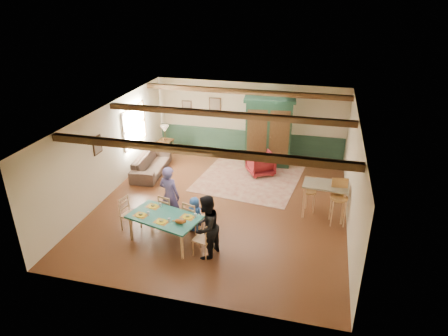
% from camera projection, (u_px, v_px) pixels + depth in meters
% --- Properties ---
extents(floor, '(8.00, 8.00, 0.00)m').
position_uv_depth(floor, '(222.00, 204.00, 11.68)').
color(floor, '#4B2615').
rests_on(floor, ground).
extents(wall_back, '(7.00, 0.02, 2.70)m').
position_uv_depth(wall_back, '(249.00, 119.00, 14.63)').
color(wall_back, beige).
rests_on(wall_back, floor).
extents(wall_left, '(0.02, 8.00, 2.70)m').
position_uv_depth(wall_left, '(109.00, 150.00, 11.89)').
color(wall_left, beige).
rests_on(wall_left, floor).
extents(wall_right, '(0.02, 8.00, 2.70)m').
position_uv_depth(wall_right, '(353.00, 175.00, 10.34)').
color(wall_right, beige).
rests_on(wall_right, floor).
extents(ceiling, '(7.00, 8.00, 0.02)m').
position_uv_depth(ceiling, '(222.00, 115.00, 10.55)').
color(ceiling, white).
rests_on(ceiling, wall_back).
extents(wainscot_back, '(6.95, 0.03, 0.90)m').
position_uv_depth(wainscot_back, '(249.00, 142.00, 14.99)').
color(wainscot_back, '#203C2C').
rests_on(wainscot_back, floor).
extents(ceiling_beam_front, '(6.95, 0.16, 0.16)m').
position_uv_depth(ceiling_beam_front, '(196.00, 151.00, 8.56)').
color(ceiling_beam_front, '#33200E').
rests_on(ceiling_beam_front, ceiling).
extents(ceiling_beam_mid, '(6.95, 0.16, 0.16)m').
position_uv_depth(ceiling_beam_mid, '(226.00, 114.00, 10.94)').
color(ceiling_beam_mid, '#33200E').
rests_on(ceiling_beam_mid, ceiling).
extents(ceiling_beam_back, '(6.95, 0.16, 0.16)m').
position_uv_depth(ceiling_beam_back, '(245.00, 92.00, 13.22)').
color(ceiling_beam_back, '#33200E').
rests_on(ceiling_beam_back, ceiling).
extents(window_left, '(0.06, 1.60, 1.30)m').
position_uv_depth(window_left, '(134.00, 126.00, 13.30)').
color(window_left, white).
rests_on(window_left, wall_left).
extents(picture_left_wall, '(0.04, 0.42, 0.52)m').
position_uv_depth(picture_left_wall, '(97.00, 145.00, 11.19)').
color(picture_left_wall, gray).
rests_on(picture_left_wall, wall_left).
extents(picture_back_a, '(0.45, 0.04, 0.55)m').
position_uv_depth(picture_back_a, '(215.00, 105.00, 14.70)').
color(picture_back_a, gray).
rests_on(picture_back_a, wall_back).
extents(picture_back_b, '(0.38, 0.04, 0.48)m').
position_uv_depth(picture_back_b, '(187.00, 107.00, 15.01)').
color(picture_back_b, gray).
rests_on(picture_back_b, wall_back).
extents(dining_table, '(1.91, 1.36, 0.72)m').
position_uv_depth(dining_table, '(165.00, 229.00, 9.86)').
color(dining_table, '#216B5C').
rests_on(dining_table, floor).
extents(dining_chair_far_left, '(0.50, 0.51, 0.91)m').
position_uv_depth(dining_chair_far_left, '(169.00, 209.00, 10.54)').
color(dining_chair_far_left, tan).
rests_on(dining_chair_far_left, floor).
extents(dining_chair_far_right, '(0.50, 0.51, 0.91)m').
position_uv_depth(dining_chair_far_right, '(193.00, 216.00, 10.20)').
color(dining_chair_far_right, tan).
rests_on(dining_chair_far_right, floor).
extents(dining_chair_end_left, '(0.51, 0.50, 0.91)m').
position_uv_depth(dining_chair_end_left, '(130.00, 214.00, 10.30)').
color(dining_chair_end_left, tan).
rests_on(dining_chair_end_left, floor).
extents(dining_chair_end_right, '(0.51, 0.50, 0.91)m').
position_uv_depth(dining_chair_end_right, '(203.00, 238.00, 9.34)').
color(dining_chair_end_right, tan).
rests_on(dining_chair_end_right, floor).
extents(person_man, '(0.68, 0.53, 1.65)m').
position_uv_depth(person_man, '(170.00, 196.00, 10.44)').
color(person_man, '#5C4F88').
rests_on(person_man, floor).
extents(person_woman, '(0.77, 0.89, 1.58)m').
position_uv_depth(person_woman, '(206.00, 227.00, 9.16)').
color(person_woman, black).
rests_on(person_woman, floor).
extents(person_child, '(0.53, 0.41, 0.96)m').
position_uv_depth(person_child, '(195.00, 214.00, 10.25)').
color(person_child, '#2854A2').
rests_on(person_child, floor).
extents(cat, '(0.37, 0.22, 0.17)m').
position_uv_depth(cat, '(180.00, 221.00, 9.37)').
color(cat, '#BC5C21').
rests_on(cat, dining_table).
extents(place_setting_near_left, '(0.44, 0.37, 0.11)m').
position_uv_depth(place_setting_near_left, '(141.00, 214.00, 9.73)').
color(place_setting_near_left, yellow).
rests_on(place_setting_near_left, dining_table).
extents(place_setting_near_center, '(0.44, 0.37, 0.11)m').
position_uv_depth(place_setting_near_center, '(161.00, 220.00, 9.46)').
color(place_setting_near_center, yellow).
rests_on(place_setting_near_center, dining_table).
extents(place_setting_far_left, '(0.44, 0.37, 0.11)m').
position_uv_depth(place_setting_far_left, '(153.00, 205.00, 10.11)').
color(place_setting_far_left, yellow).
rests_on(place_setting_far_left, dining_table).
extents(place_setting_far_right, '(0.44, 0.37, 0.11)m').
position_uv_depth(place_setting_far_right, '(188.00, 215.00, 9.65)').
color(place_setting_far_right, yellow).
rests_on(place_setting_far_right, dining_table).
extents(area_rug, '(3.57, 4.08, 0.01)m').
position_uv_depth(area_rug, '(252.00, 175.00, 13.46)').
color(area_rug, '#C3B18D').
rests_on(area_rug, floor).
extents(armoire, '(1.78, 0.88, 2.41)m').
position_uv_depth(armoire, '(268.00, 132.00, 13.73)').
color(armoire, black).
rests_on(armoire, floor).
extents(armchair, '(1.12, 1.13, 0.76)m').
position_uv_depth(armchair, '(261.00, 163.00, 13.41)').
color(armchair, '#511017').
rests_on(armchair, floor).
extents(sofa, '(0.99, 2.17, 0.62)m').
position_uv_depth(sofa, '(151.00, 164.00, 13.51)').
color(sofa, '#403028').
rests_on(sofa, floor).
extents(end_table, '(0.53, 0.53, 0.62)m').
position_uv_depth(end_table, '(166.00, 148.00, 14.84)').
color(end_table, '#33200E').
rests_on(end_table, floor).
extents(table_lamp, '(0.32, 0.32, 0.56)m').
position_uv_depth(table_lamp, '(165.00, 133.00, 14.60)').
color(table_lamp, beige).
rests_on(table_lamp, end_table).
extents(counter_table, '(1.23, 0.77, 0.99)m').
position_uv_depth(counter_table, '(324.00, 200.00, 10.89)').
color(counter_table, tan).
rests_on(counter_table, floor).
extents(bar_stool_left, '(0.38, 0.42, 1.00)m').
position_uv_depth(bar_stool_left, '(309.00, 195.00, 11.13)').
color(bar_stool_left, '#B27F45').
rests_on(bar_stool_left, floor).
extents(bar_stool_right, '(0.50, 0.54, 1.26)m').
position_uv_depth(bar_stool_right, '(339.00, 203.00, 10.48)').
color(bar_stool_right, '#B27F45').
rests_on(bar_stool_right, floor).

